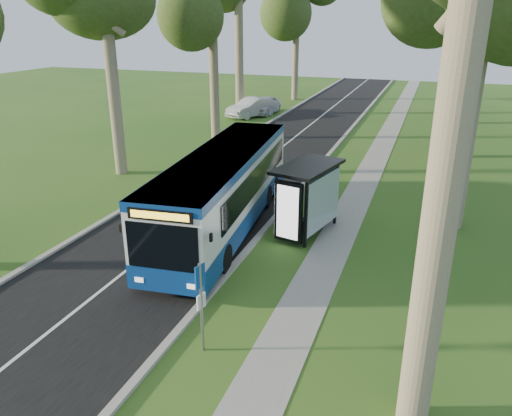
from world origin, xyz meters
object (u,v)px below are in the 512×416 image
at_px(bus, 224,190).
at_px(bus_stop_sign, 201,298).
at_px(litter_bin, 299,231).
at_px(car_white, 265,105).
at_px(car_silver, 252,107).
at_px(bus_shelter, 308,189).

height_order(bus, bus_stop_sign, bus).
bearing_deg(bus, litter_bin, -10.99).
distance_m(bus_stop_sign, litter_bin, 7.72).
bearing_deg(bus_stop_sign, car_white, 120.81).
bearing_deg(litter_bin, bus_stop_sign, -94.64).
relative_size(bus_stop_sign, car_white, 0.56).
bearing_deg(car_silver, bus_shelter, -41.03).
bearing_deg(car_white, bus, -71.34).
height_order(bus_stop_sign, car_silver, bus_stop_sign).
relative_size(bus_shelter, litter_bin, 3.79).
xyz_separation_m(bus_shelter, car_silver, (-11.14, 23.91, -1.21)).
distance_m(bus_shelter, litter_bin, 1.70).
bearing_deg(bus_stop_sign, bus, 123.75).
height_order(car_white, car_silver, car_silver).
xyz_separation_m(bus_shelter, car_white, (-10.57, 25.77, -1.26)).
height_order(bus, litter_bin, bus).
distance_m(litter_bin, car_white, 28.42).
relative_size(bus, car_white, 2.72).
relative_size(bus, bus_shelter, 3.43).
relative_size(bus, bus_stop_sign, 4.82).
bearing_deg(litter_bin, bus, 174.69).
distance_m(bus, car_white, 27.08).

